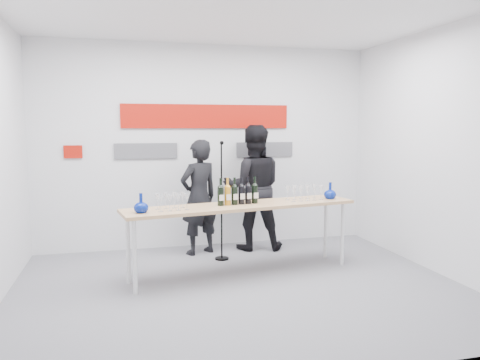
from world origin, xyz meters
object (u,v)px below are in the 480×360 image
at_px(tasting_table, 242,210).
at_px(presenter_right, 253,188).
at_px(mic_stand, 222,224).
at_px(presenter_left, 199,197).

height_order(tasting_table, presenter_right, presenter_right).
bearing_deg(presenter_right, mic_stand, 49.10).
xyz_separation_m(tasting_table, mic_stand, (-0.11, 0.67, -0.31)).
bearing_deg(tasting_table, mic_stand, 89.94).
xyz_separation_m(presenter_right, mic_stand, (-0.57, -0.45, -0.42)).
bearing_deg(presenter_right, tasting_table, 78.65).
distance_m(presenter_left, mic_stand, 0.55).
bearing_deg(presenter_right, presenter_left, 15.89).
height_order(tasting_table, mic_stand, mic_stand).
bearing_deg(presenter_left, tasting_table, 84.01).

